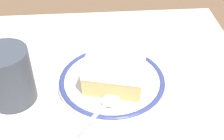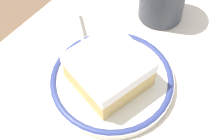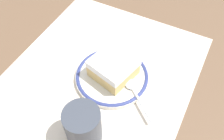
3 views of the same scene
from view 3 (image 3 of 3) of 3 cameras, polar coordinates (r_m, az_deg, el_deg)
name	(u,v)px [view 3 (image 3 of 3)]	position (r m, az deg, el deg)	size (l,w,h in m)	color
ground_plane	(97,80)	(0.60, -3.35, -2.19)	(2.40, 2.40, 0.00)	brown
placemat	(97,79)	(0.60, -3.35, -2.15)	(0.52, 0.42, 0.00)	beige
plate	(112,76)	(0.59, 0.00, -1.44)	(0.17, 0.17, 0.01)	silver
cake_slice	(114,67)	(0.57, 0.35, 0.62)	(0.11, 0.11, 0.05)	#DBB76B
spoon	(133,90)	(0.56, 4.83, -4.45)	(0.09, 0.10, 0.01)	silver
cup	(83,127)	(0.50, -6.49, -12.78)	(0.07, 0.07, 0.09)	#383D47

